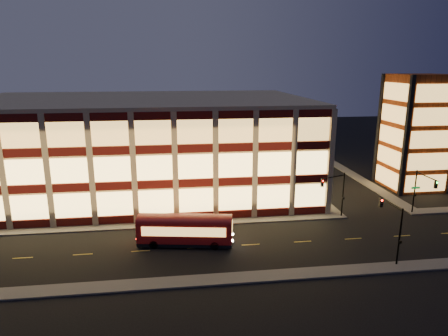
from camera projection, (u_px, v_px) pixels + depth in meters
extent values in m
plane|color=black|center=(161.00, 228.00, 48.77)|extent=(200.00, 200.00, 0.00)
cube|color=#514F4C|center=(136.00, 226.00, 49.33)|extent=(54.00, 2.00, 0.15)
cube|color=#514F4C|center=(299.00, 182.00, 67.98)|extent=(2.00, 30.00, 0.15)
cube|color=#514F4C|center=(360.00, 179.00, 69.37)|extent=(2.00, 30.00, 0.15)
cube|color=#514F4C|center=(158.00, 284.00, 36.28)|extent=(100.00, 2.00, 0.15)
cube|color=tan|center=(142.00, 146.00, 62.95)|extent=(50.00, 30.00, 14.00)
cube|color=tan|center=(140.00, 99.00, 61.13)|extent=(50.40, 30.40, 0.50)
cube|color=#470C0A|center=(137.00, 219.00, 50.03)|extent=(50.10, 0.25, 1.00)
cube|color=#F3C566|center=(136.00, 203.00, 49.53)|extent=(49.00, 0.20, 3.00)
cube|color=#470C0A|center=(294.00, 178.00, 67.72)|extent=(0.25, 30.10, 1.00)
cube|color=#F3C566|center=(295.00, 167.00, 67.19)|extent=(0.20, 29.00, 3.00)
cube|color=#470C0A|center=(135.00, 185.00, 48.93)|extent=(50.10, 0.25, 1.00)
cube|color=#F3C566|center=(134.00, 169.00, 48.42)|extent=(49.00, 0.20, 3.00)
cube|color=#470C0A|center=(296.00, 153.00, 66.62)|extent=(0.25, 30.10, 1.00)
cube|color=#F3C566|center=(296.00, 141.00, 66.09)|extent=(0.20, 29.00, 3.00)
cube|color=#470C0A|center=(133.00, 150.00, 47.83)|extent=(50.10, 0.25, 1.00)
cube|color=#F3C566|center=(132.00, 133.00, 47.32)|extent=(49.00, 0.20, 3.00)
cube|color=#470C0A|center=(297.00, 127.00, 65.52)|extent=(0.25, 30.10, 1.00)
cube|color=#F3C566|center=(297.00, 114.00, 64.99)|extent=(0.20, 29.00, 3.00)
cube|color=#8C3814|center=(416.00, 132.00, 63.09)|extent=(8.00, 8.00, 18.00)
cube|color=black|center=(406.00, 137.00, 58.75)|extent=(0.60, 0.60, 18.00)
cube|color=black|center=(379.00, 129.00, 66.43)|extent=(0.60, 0.60, 18.00)
cube|color=black|center=(423.00, 128.00, 67.44)|extent=(0.60, 0.60, 18.00)
cube|color=#FFBB59|center=(426.00, 183.00, 60.98)|extent=(6.60, 0.16, 2.60)
cube|color=#FFBB59|center=(387.00, 177.00, 64.38)|extent=(0.16, 6.60, 2.60)
cube|color=#FFBB59|center=(428.00, 162.00, 60.13)|extent=(6.60, 0.16, 2.60)
cube|color=#FFBB59|center=(389.00, 157.00, 63.53)|extent=(0.16, 6.60, 2.60)
cube|color=#FFBB59|center=(431.00, 140.00, 59.28)|extent=(6.60, 0.16, 2.60)
cube|color=#FFBB59|center=(391.00, 135.00, 62.68)|extent=(0.16, 6.60, 2.60)
cube|color=#FFBB59|center=(434.00, 117.00, 58.43)|extent=(6.60, 0.16, 2.60)
cube|color=#FFBB59|center=(393.00, 114.00, 61.83)|extent=(0.16, 6.60, 2.60)
cube|color=#FFBB59|center=(438.00, 93.00, 57.57)|extent=(6.60, 0.16, 2.60)
cube|color=#FFBB59|center=(396.00, 92.00, 60.97)|extent=(0.16, 6.60, 2.60)
cylinder|color=black|center=(343.00, 195.00, 51.76)|extent=(0.18, 0.18, 6.00)
cylinder|color=black|center=(334.00, 177.00, 50.14)|extent=(3.56, 1.63, 0.14)
cube|color=black|center=(322.00, 183.00, 49.33)|extent=(0.32, 0.32, 0.95)
sphere|color=#FF0C05|center=(323.00, 181.00, 49.08)|extent=(0.20, 0.20, 0.20)
cube|color=black|center=(343.00, 198.00, 51.67)|extent=(0.25, 0.18, 0.28)
cylinder|color=black|center=(414.00, 192.00, 53.03)|extent=(0.18, 0.18, 6.00)
cylinder|color=black|center=(426.00, 176.00, 50.43)|extent=(0.14, 4.00, 0.14)
cube|color=black|center=(436.00, 185.00, 48.64)|extent=(0.32, 0.32, 0.95)
sphere|color=#0CFF26|center=(437.00, 183.00, 48.39)|extent=(0.20, 0.20, 0.20)
cube|color=black|center=(415.00, 195.00, 52.93)|extent=(0.25, 0.18, 0.28)
cube|color=#0C7226|center=(416.00, 188.00, 52.73)|extent=(1.20, 0.06, 0.28)
cylinder|color=black|center=(400.00, 237.00, 39.00)|extent=(0.18, 0.18, 6.00)
cylinder|color=black|center=(392.00, 204.00, 40.24)|extent=(0.14, 4.00, 0.14)
cube|color=black|center=(381.00, 203.00, 42.28)|extent=(0.32, 0.32, 0.95)
sphere|color=#FF0C05|center=(382.00, 200.00, 42.04)|extent=(0.20, 0.20, 0.20)
cube|color=black|center=(400.00, 242.00, 38.90)|extent=(0.25, 0.18, 0.28)
cube|color=#970808|center=(185.00, 230.00, 43.92)|extent=(10.62, 4.28, 2.38)
cube|color=black|center=(185.00, 241.00, 44.27)|extent=(10.62, 4.28, 0.36)
cylinder|color=black|center=(154.00, 244.00, 43.27)|extent=(0.97, 0.46, 0.93)
cylinder|color=black|center=(158.00, 236.00, 45.47)|extent=(0.97, 0.46, 0.93)
cylinder|color=black|center=(215.00, 245.00, 43.03)|extent=(0.97, 0.46, 0.93)
cylinder|color=black|center=(216.00, 237.00, 45.23)|extent=(0.97, 0.46, 0.93)
cube|color=#FFBB59|center=(183.00, 232.00, 42.57)|extent=(8.97, 1.58, 1.03)
cube|color=#FFBB59|center=(187.00, 222.00, 45.12)|extent=(8.97, 1.58, 1.03)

